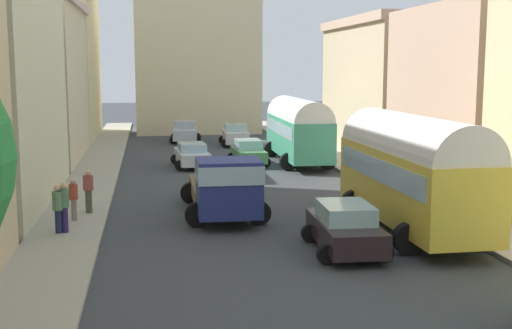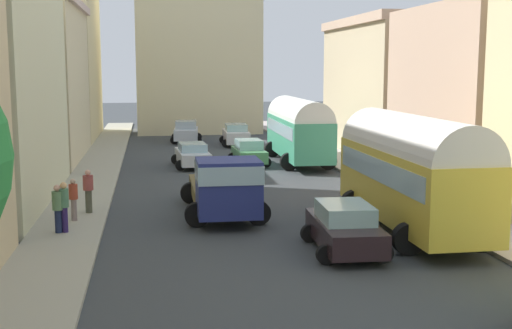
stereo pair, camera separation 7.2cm
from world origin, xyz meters
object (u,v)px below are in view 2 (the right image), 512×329
object	(u,v)px
parked_bus_2	(298,127)
pedestrian_1	(64,205)
car_3	(249,152)
pedestrian_4	(73,198)
car_1	(186,132)
car_2	(345,228)
pedestrian_0	(58,207)
car_0	(193,155)
parked_bus_1	(411,168)
pedestrian_3	(88,190)
car_4	(236,135)
cargo_truck_0	(225,186)

from	to	relation	value
parked_bus_2	pedestrian_1	bearing A→B (deg)	-126.34
car_3	pedestrian_4	xyz separation A→B (m)	(-8.56, -13.83, 0.22)
car_1	car_2	world-z (taller)	car_1
car_2	pedestrian_0	bearing A→B (deg)	159.51
car_3	car_0	bearing A→B (deg)	-175.24
parked_bus_1	car_3	distance (m)	17.21
car_2	pedestrian_4	xyz separation A→B (m)	(-8.75, 5.16, 0.20)
car_3	pedestrian_1	world-z (taller)	pedestrian_1
car_0	pedestrian_4	bearing A→B (deg)	-111.07
car_1	car_3	world-z (taller)	car_1
car_2	pedestrian_3	xyz separation A→B (m)	(-8.33, 6.45, 0.26)
parked_bus_2	pedestrian_4	bearing A→B (deg)	-129.31
car_4	pedestrian_0	distance (m)	27.20
car_2	pedestrian_3	distance (m)	10.54
parked_bus_1	pedestrian_1	bearing A→B (deg)	173.93
car_3	car_4	world-z (taller)	car_4
car_0	car_2	distance (m)	19.04
car_2	pedestrian_1	size ratio (longest dim) A/B	2.19
car_0	pedestrian_4	world-z (taller)	pedestrian_4
parked_bus_1	pedestrian_4	xyz separation A→B (m)	(-11.75, 3.02, -1.29)
car_1	pedestrian_4	distance (m)	27.09
parked_bus_2	pedestrian_3	bearing A→B (deg)	-130.98
car_2	car_3	distance (m)	18.99
car_2	pedestrian_1	xyz separation A→B (m)	(-8.86, 3.40, 0.32)
cargo_truck_0	car_4	bearing A→B (deg)	81.59
car_2	car_4	bearing A→B (deg)	89.35
parked_bus_1	parked_bus_2	world-z (taller)	parked_bus_1
pedestrian_0	pedestrian_3	xyz separation A→B (m)	(0.74, 3.06, 0.01)
car_2	car_1	bearing A→B (deg)	95.75
pedestrian_1	car_4	bearing A→B (deg)	70.20
parked_bus_1	car_2	xyz separation A→B (m)	(-3.00, -2.14, -1.49)
car_0	car_2	world-z (taller)	car_2
pedestrian_0	pedestrian_3	world-z (taller)	pedestrian_3
cargo_truck_0	pedestrian_3	xyz separation A→B (m)	(-5.15, 1.26, -0.24)
cargo_truck_0	pedestrian_4	world-z (taller)	cargo_truck_0
parked_bus_1	car_2	distance (m)	3.97
cargo_truck_0	pedestrian_1	world-z (taller)	cargo_truck_0
car_0	car_1	xyz separation A→B (m)	(0.34, 12.96, 0.11)
car_1	car_2	distance (m)	31.83
car_0	pedestrian_0	size ratio (longest dim) A/B	2.36
car_1	car_4	xyz separation A→B (m)	(3.52, -2.75, -0.02)
parked_bus_1	pedestrian_3	distance (m)	12.19
car_3	pedestrian_0	world-z (taller)	pedestrian_0
cargo_truck_0	pedestrian_1	size ratio (longest dim) A/B	3.81
car_2	car_3	world-z (taller)	car_2
parked_bus_1	pedestrian_3	xyz separation A→B (m)	(-11.33, 4.31, -1.23)
pedestrian_4	car_4	bearing A→B (deg)	69.09
parked_bus_1	car_3	xyz separation A→B (m)	(-3.19, 16.85, -1.51)
cargo_truck_0	pedestrian_0	distance (m)	6.17
car_1	pedestrian_1	world-z (taller)	pedestrian_1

